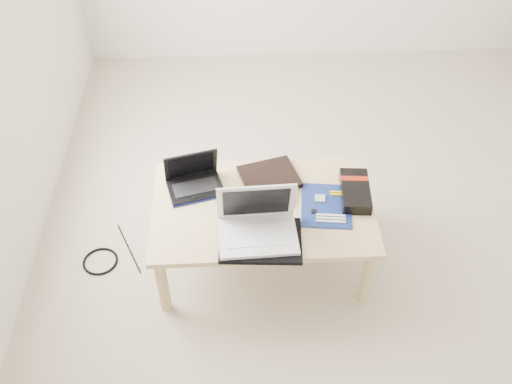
{
  "coord_description": "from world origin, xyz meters",
  "views": [
    {
      "loc": [
        -0.89,
        -2.11,
        2.42
      ],
      "look_at": [
        -0.79,
        -0.12,
        0.5
      ],
      "focal_mm": 40.0,
      "sensor_mm": 36.0,
      "label": 1
    }
  ],
  "objects_px": {
    "coffee_table": "(262,212)",
    "netbook": "(194,181)",
    "white_laptop": "(257,224)",
    "gpu_box": "(355,191)"
  },
  "relations": [
    {
      "from": "coffee_table",
      "to": "netbook",
      "type": "bearing_deg",
      "value": 155.36
    },
    {
      "from": "coffee_table",
      "to": "white_laptop",
      "type": "xyz_separation_m",
      "value": [
        -0.04,
        -0.19,
        0.12
      ]
    },
    {
      "from": "coffee_table",
      "to": "netbook",
      "type": "distance_m",
      "value": 0.39
    },
    {
      "from": "netbook",
      "to": "white_laptop",
      "type": "bearing_deg",
      "value": -48.65
    },
    {
      "from": "netbook",
      "to": "gpu_box",
      "type": "xyz_separation_m",
      "value": [
        0.81,
        -0.11,
        -0.01
      ]
    },
    {
      "from": "netbook",
      "to": "white_laptop",
      "type": "relative_size",
      "value": 0.84
    },
    {
      "from": "netbook",
      "to": "coffee_table",
      "type": "bearing_deg",
      "value": -24.64
    },
    {
      "from": "coffee_table",
      "to": "gpu_box",
      "type": "height_order",
      "value": "gpu_box"
    },
    {
      "from": "coffee_table",
      "to": "white_laptop",
      "type": "distance_m",
      "value": 0.23
    },
    {
      "from": "white_laptop",
      "to": "gpu_box",
      "type": "distance_m",
      "value": 0.56
    }
  ]
}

